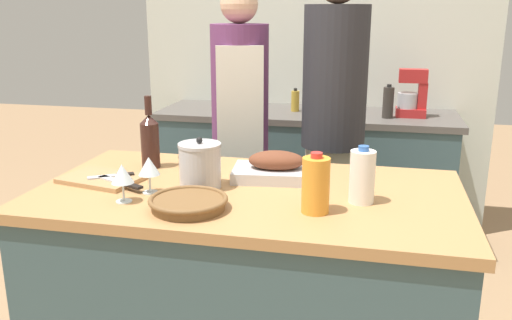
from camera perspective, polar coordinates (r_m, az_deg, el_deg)
The scene contains 21 objects.
kitchen_island at distance 2.21m, azimuth -0.76°, elevation -13.95°, with size 1.58×0.86×0.88m.
back_counter at distance 3.67m, azimuth 5.12°, elevation -1.70°, with size 1.93×0.60×0.88m.
back_wall at distance 3.87m, azimuth 6.15°, elevation 11.71°, with size 2.43×0.10×2.55m.
roasting_pan at distance 2.15m, azimuth 2.14°, elevation -0.88°, with size 0.36×0.25×0.11m.
wicker_basket at distance 1.84m, azimuth -7.14°, elevation -4.46°, with size 0.27×0.27×0.04m.
cutting_board at distance 2.21m, azimuth -15.90°, elevation -1.91°, with size 0.34×0.26×0.02m.
stock_pot at distance 2.04m, azimuth -5.91°, elevation -0.56°, with size 0.16×0.16×0.20m.
mixing_bowl at distance 2.35m, azimuth -6.23°, elevation 0.10°, with size 0.16×0.16×0.05m.
juice_jug at distance 1.79m, azimuth 6.30°, elevation -2.62°, with size 0.09×0.09×0.20m.
milk_jug at distance 1.91m, azimuth 11.11°, elevation -1.71°, with size 0.09×0.09×0.20m.
wine_bottle_green at distance 2.33m, azimuth -11.10°, elevation 2.13°, with size 0.08×0.08×0.31m.
wine_glass_left at distance 2.00m, azimuth -11.20°, elevation -0.71°, with size 0.08×0.08×0.14m.
wine_glass_right at distance 1.93m, azimuth -13.90°, elevation -1.51°, with size 0.08×0.08×0.14m.
knife_chef at distance 2.11m, azimuth -13.96°, elevation -2.31°, with size 0.22×0.13×0.01m.
knife_paring at distance 2.20m, azimuth -14.86°, elevation -1.62°, with size 0.17×0.12×0.01m.
stand_mixer at distance 3.52m, azimuth 16.09°, elevation 6.39°, with size 0.18×0.14×0.29m.
condiment_bottle_tall at distance 3.58m, azimuth 4.15°, elevation 6.23°, with size 0.05×0.05×0.15m.
condiment_bottle_short at distance 3.68m, azimuth 7.57°, elevation 6.59°, with size 0.05×0.05×0.18m.
condiment_bottle_extra at distance 3.43m, azimuth 13.74°, elevation 5.91°, with size 0.07×0.07×0.21m.
person_cook_aproned at distance 2.90m, azimuth -1.68°, elevation 3.51°, with size 0.30×0.33×1.65m.
person_cook_guest at distance 2.81m, azimuth 8.15°, elevation 4.19°, with size 0.32×0.32×1.76m.
Camera 1 is at (0.45, -1.87, 1.53)m, focal length 38.00 mm.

